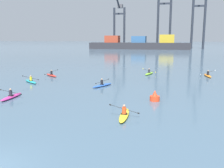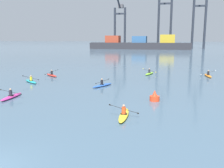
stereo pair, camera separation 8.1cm
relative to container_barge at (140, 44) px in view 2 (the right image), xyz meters
name	(u,v)px [view 2 (the right image)]	position (x,y,z in m)	size (l,w,h in m)	color
container_barge	(140,44)	(0.00, 0.00, 0.00)	(50.49, 8.76, 7.24)	#28282D
gantry_crane_west	(120,19)	(-13.63, 14.66, 13.69)	(7.10, 21.44, 32.79)	#232833
gantry_crane_west_mid	(165,12)	(11.68, 12.15, 16.54)	(7.79, 19.91, 39.31)	#232833
gantry_crane_east_mid	(200,14)	(29.19, 10.37, 15.29)	(7.21, 19.79, 36.73)	#232833
channel_buoy	(155,97)	(14.79, -106.52, -2.12)	(0.90, 0.90, 1.00)	red
kayak_blue	(102,85)	(8.34, -100.95, -2.30)	(2.00, 3.35, 1.06)	#2856B2
kayak_red	(52,75)	(-1.25, -94.88, -2.30)	(2.98, 2.66, 0.95)	red
kayak_lime	(149,73)	(12.85, -89.67, -2.30)	(2.21, 3.45, 0.95)	#7ABC2D
kayak_orange	(208,75)	(21.48, -89.93, -2.30)	(2.20, 3.45, 0.99)	orange
kayak_teal	(31,81)	(-1.27, -100.54, -2.30)	(3.02, 2.60, 1.03)	teal
kayak_magenta	(11,96)	(1.50, -108.57, -2.30)	(2.27, 3.43, 0.95)	#C13384
kayak_yellow	(124,115)	(12.96, -111.77, -2.30)	(2.23, 3.43, 0.95)	yellow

